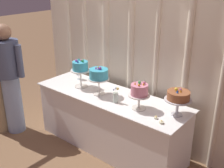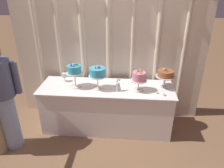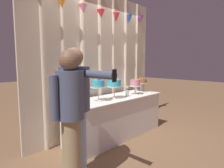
% 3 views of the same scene
% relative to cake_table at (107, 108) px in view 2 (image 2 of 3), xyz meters
% --- Properties ---
extents(ground_plane, '(24.00, 24.00, 0.00)m').
position_rel_cake_table_xyz_m(ground_plane, '(0.00, -0.10, -0.38)').
color(ground_plane, '#846042').
extents(draped_curtain, '(3.19, 0.16, 2.77)m').
position_rel_cake_table_xyz_m(draped_curtain, '(-0.02, 0.45, 1.06)').
color(draped_curtain, beige).
rests_on(draped_curtain, ground_plane).
extents(cake_table, '(2.10, 0.67, 0.76)m').
position_rel_cake_table_xyz_m(cake_table, '(0.00, 0.00, 0.00)').
color(cake_table, white).
rests_on(cake_table, ground_plane).
extents(cake_display_leftmost, '(0.26, 0.26, 0.40)m').
position_rel_cake_table_xyz_m(cake_display_leftmost, '(-0.48, -0.03, 0.65)').
color(cake_display_leftmost, silver).
rests_on(cake_display_leftmost, cake_table).
extents(cake_display_midleft, '(0.27, 0.27, 0.38)m').
position_rel_cake_table_xyz_m(cake_display_midleft, '(-0.12, -0.06, 0.65)').
color(cake_display_midleft, silver).
rests_on(cake_display_midleft, cake_table).
extents(cake_display_midright, '(0.25, 0.25, 0.33)m').
position_rel_cake_table_xyz_m(cake_display_midright, '(0.49, -0.07, 0.60)').
color(cake_display_midright, silver).
rests_on(cake_display_midright, cake_table).
extents(cake_display_rightmost, '(0.30, 0.30, 0.32)m').
position_rel_cake_table_xyz_m(cake_display_rightmost, '(0.90, 0.07, 0.60)').
color(cake_display_rightmost, silver).
rests_on(cake_display_rightmost, cake_table).
extents(wine_glass, '(0.08, 0.08, 0.14)m').
position_rel_cake_table_xyz_m(wine_glass, '(-0.71, 0.15, 0.48)').
color(wine_glass, silver).
rests_on(wine_glass, cake_table).
extents(flower_vase, '(0.07, 0.06, 0.20)m').
position_rel_cake_table_xyz_m(flower_vase, '(0.19, -0.11, 0.46)').
color(flower_vase, '#B2C1B2').
rests_on(flower_vase, cake_table).
extents(tealight_far_left, '(0.04, 0.04, 0.04)m').
position_rel_cake_table_xyz_m(tealight_far_left, '(0.77, -0.15, 0.39)').
color(tealight_far_left, beige).
rests_on(tealight_far_left, cake_table).
extents(tealight_near_left, '(0.05, 0.05, 0.04)m').
position_rel_cake_table_xyz_m(tealight_near_left, '(0.87, -0.20, 0.39)').
color(tealight_near_left, beige).
rests_on(tealight_near_left, cake_table).
extents(guest_man_dark_suit, '(0.50, 0.44, 1.59)m').
position_rel_cake_table_xyz_m(guest_man_dark_suit, '(-1.35, -0.57, 0.48)').
color(guest_man_dark_suit, '#93ADD6').
rests_on(guest_man_dark_suit, ground_plane).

